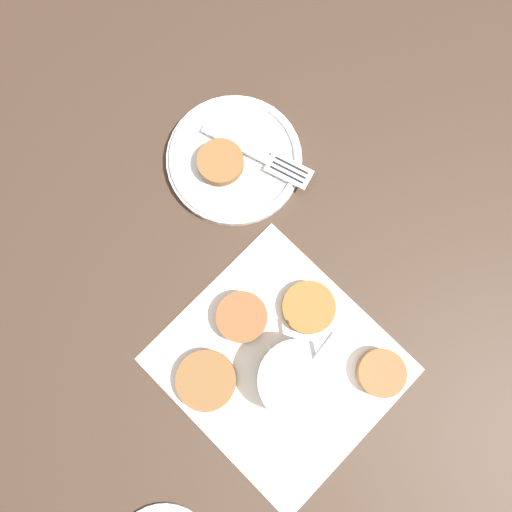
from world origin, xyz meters
The scene contains 10 objects.
ground_plane centered at (0.00, 0.00, 0.00)m, with size 4.00×4.00×0.00m, color #38281E.
napkin centered at (0.03, -0.03, 0.00)m, with size 0.28×0.26×0.00m.
sauce_bowl centered at (0.00, -0.03, 0.03)m, with size 0.10×0.11×0.10m.
fritter_0 centered at (0.07, 0.05, 0.01)m, with size 0.07×0.07×0.01m.
fritter_1 centered at (0.10, -0.03, 0.01)m, with size 0.06×0.06×0.02m.
fritter_2 centered at (-0.07, -0.11, 0.01)m, with size 0.06×0.06×0.02m.
fritter_3 centered at (0.05, -0.10, 0.01)m, with size 0.07×0.07×0.01m.
serving_plate centered at (0.26, -0.16, 0.01)m, with size 0.18×0.18×0.02m.
fritter_on_plate centered at (0.26, -0.14, 0.03)m, with size 0.06×0.06×0.01m.
fork centered at (0.23, -0.19, 0.02)m, with size 0.16×0.07×0.00m.
Camera 1 is at (0.06, -0.01, 0.64)m, focal length 35.00 mm.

